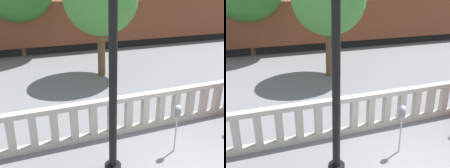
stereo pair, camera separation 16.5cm
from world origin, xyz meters
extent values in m
cube|color=#ADA599|center=(0.00, 2.46, 0.07)|extent=(17.76, 0.24, 0.14)
cube|color=#ADA599|center=(0.00, 2.46, 1.11)|extent=(17.76, 0.24, 0.14)
cube|color=#ADA599|center=(-4.15, 2.46, 0.59)|extent=(0.20, 0.20, 0.90)
cube|color=#ADA599|center=(-3.60, 2.46, 0.59)|extent=(0.20, 0.20, 0.90)
cube|color=#ADA599|center=(-3.05, 2.46, 0.59)|extent=(0.20, 0.20, 0.90)
cube|color=#ADA599|center=(-2.49, 2.46, 0.59)|extent=(0.20, 0.20, 0.90)
cube|color=#ADA599|center=(-1.94, 2.46, 0.59)|extent=(0.20, 0.20, 0.90)
cube|color=#ADA599|center=(-1.38, 2.46, 0.59)|extent=(0.20, 0.20, 0.90)
cube|color=#ADA599|center=(-0.83, 2.46, 0.59)|extent=(0.20, 0.20, 0.90)
cube|color=#ADA599|center=(-0.28, 2.46, 0.59)|extent=(0.20, 0.20, 0.90)
cube|color=#ADA599|center=(0.28, 2.46, 0.59)|extent=(0.20, 0.20, 0.90)
cube|color=#ADA599|center=(0.83, 2.46, 0.59)|extent=(0.20, 0.20, 0.90)
cube|color=#ADA599|center=(1.38, 2.46, 0.59)|extent=(0.20, 0.20, 0.90)
cube|color=#ADA599|center=(1.94, 2.46, 0.59)|extent=(0.20, 0.20, 0.90)
cube|color=#ADA599|center=(2.49, 2.46, 0.59)|extent=(0.20, 0.20, 0.90)
cylinder|color=black|center=(-1.91, 0.92, 0.10)|extent=(0.40, 0.40, 0.20)
cylinder|color=black|center=(-1.91, 0.92, 3.21)|extent=(0.18, 0.18, 6.03)
cylinder|color=#99999E|center=(-0.07, 1.10, 0.55)|extent=(0.04, 0.04, 1.09)
cylinder|color=slate|center=(-0.07, 1.10, 1.19)|extent=(0.15, 0.15, 0.19)
sphere|color=#B2B7BC|center=(-0.07, 1.10, 1.32)|extent=(0.13, 0.13, 0.13)
cube|color=black|center=(1.44, 14.17, 0.28)|extent=(28.11, 2.34, 0.55)
cube|color=brown|center=(1.44, 14.17, 1.93)|extent=(28.68, 2.93, 2.76)
cube|color=black|center=(2.89, 27.70, 0.28)|extent=(20.40, 2.20, 0.55)
cube|color=#4C5156|center=(2.89, 27.70, 2.17)|extent=(20.82, 2.75, 3.24)
cylinder|color=brown|center=(0.04, 7.72, 1.21)|extent=(0.36, 0.36, 2.43)
cylinder|color=brown|center=(-3.49, 13.06, 1.34)|extent=(0.30, 0.30, 2.68)
camera|label=1|loc=(-3.62, -3.62, 4.17)|focal=40.00mm
camera|label=2|loc=(-3.46, -3.67, 4.17)|focal=40.00mm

